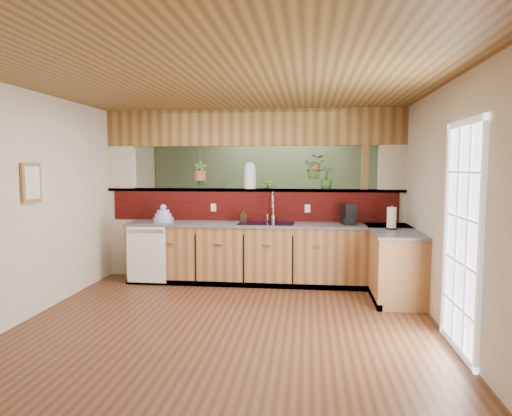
# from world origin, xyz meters

# --- Properties ---
(ground) EXTENTS (4.60, 7.00, 0.01)m
(ground) POSITION_xyz_m (0.00, 0.00, 0.00)
(ground) COLOR #522E19
(ground) RESTS_ON ground
(ceiling) EXTENTS (4.60, 7.00, 0.01)m
(ceiling) POSITION_xyz_m (0.00, 0.00, 2.60)
(ceiling) COLOR brown
(ceiling) RESTS_ON ground
(wall_back) EXTENTS (4.60, 0.02, 2.60)m
(wall_back) POSITION_xyz_m (0.00, 3.50, 1.30)
(wall_back) COLOR beige
(wall_back) RESTS_ON ground
(wall_front) EXTENTS (4.60, 0.02, 2.60)m
(wall_front) POSITION_xyz_m (0.00, -3.50, 1.30)
(wall_front) COLOR beige
(wall_front) RESTS_ON ground
(wall_left) EXTENTS (0.02, 7.00, 2.60)m
(wall_left) POSITION_xyz_m (-2.30, 0.00, 1.30)
(wall_left) COLOR beige
(wall_left) RESTS_ON ground
(wall_right) EXTENTS (0.02, 7.00, 2.60)m
(wall_right) POSITION_xyz_m (2.30, 0.00, 1.30)
(wall_right) COLOR beige
(wall_right) RESTS_ON ground
(pass_through_partition) EXTENTS (4.60, 0.21, 2.60)m
(pass_through_partition) POSITION_xyz_m (0.03, 1.35, 1.19)
(pass_through_partition) COLOR beige
(pass_through_partition) RESTS_ON ground
(pass_through_ledge) EXTENTS (4.60, 0.21, 0.04)m
(pass_through_ledge) POSITION_xyz_m (0.00, 1.35, 1.37)
(pass_through_ledge) COLOR brown
(pass_through_ledge) RESTS_ON ground
(header_beam) EXTENTS (4.60, 0.15, 0.55)m
(header_beam) POSITION_xyz_m (0.00, 1.35, 2.33)
(header_beam) COLOR brown
(header_beam) RESTS_ON ground
(sage_backwall) EXTENTS (4.55, 0.02, 2.55)m
(sage_backwall) POSITION_xyz_m (0.00, 3.48, 1.30)
(sage_backwall) COLOR #596E4B
(sage_backwall) RESTS_ON ground
(countertop) EXTENTS (4.14, 1.52, 0.90)m
(countertop) POSITION_xyz_m (0.84, 0.87, 0.45)
(countertop) COLOR brown
(countertop) RESTS_ON ground
(dishwasher) EXTENTS (0.58, 0.03, 0.82)m
(dishwasher) POSITION_xyz_m (-1.48, 0.66, 0.46)
(dishwasher) COLOR white
(dishwasher) RESTS_ON ground
(navy_sink) EXTENTS (0.82, 0.50, 0.18)m
(navy_sink) POSITION_xyz_m (0.25, 0.98, 0.82)
(navy_sink) COLOR black
(navy_sink) RESTS_ON countertop
(french_door) EXTENTS (0.06, 1.02, 2.16)m
(french_door) POSITION_xyz_m (2.27, -1.30, 1.05)
(french_door) COLOR white
(french_door) RESTS_ON ground
(framed_print) EXTENTS (0.04, 0.35, 0.45)m
(framed_print) POSITION_xyz_m (-2.27, -0.80, 1.55)
(framed_print) COLOR brown
(framed_print) RESTS_ON wall_left
(faucet) EXTENTS (0.20, 0.20, 0.46)m
(faucet) POSITION_xyz_m (0.33, 1.13, 1.15)
(faucet) COLOR #B7B7B2
(faucet) RESTS_ON countertop
(dish_stack) EXTENTS (0.30, 0.30, 0.27)m
(dish_stack) POSITION_xyz_m (-1.32, 0.99, 0.98)
(dish_stack) COLOR #A6B3D7
(dish_stack) RESTS_ON countertop
(soap_dispenser) EXTENTS (0.11, 0.12, 0.21)m
(soap_dispenser) POSITION_xyz_m (-0.11, 1.10, 1.01)
(soap_dispenser) COLOR #332012
(soap_dispenser) RESTS_ON countertop
(coffee_maker) EXTENTS (0.16, 0.27, 0.30)m
(coffee_maker) POSITION_xyz_m (1.43, 0.98, 1.04)
(coffee_maker) COLOR black
(coffee_maker) RESTS_ON countertop
(paper_towel) EXTENTS (0.15, 0.15, 0.31)m
(paper_towel) POSITION_xyz_m (1.97, 0.55, 1.04)
(paper_towel) COLOR black
(paper_towel) RESTS_ON countertop
(glass_jar) EXTENTS (0.18, 0.18, 0.41)m
(glass_jar) POSITION_xyz_m (-0.04, 1.35, 1.59)
(glass_jar) COLOR silver
(glass_jar) RESTS_ON pass_through_ledge
(ledge_plant_right) EXTENTS (0.26, 0.26, 0.36)m
(ledge_plant_right) POSITION_xyz_m (1.13, 1.35, 1.57)
(ledge_plant_right) COLOR #325E20
(ledge_plant_right) RESTS_ON pass_through_ledge
(hanging_plant_a) EXTENTS (0.23, 0.18, 0.54)m
(hanging_plant_a) POSITION_xyz_m (-0.83, 1.35, 1.75)
(hanging_plant_a) COLOR brown
(hanging_plant_a) RESTS_ON header_beam
(hanging_plant_b) EXTENTS (0.36, 0.32, 0.47)m
(hanging_plant_b) POSITION_xyz_m (0.95, 1.35, 1.88)
(hanging_plant_b) COLOR brown
(hanging_plant_b) RESTS_ON header_beam
(shelving_console) EXTENTS (1.39, 0.39, 0.92)m
(shelving_console) POSITION_xyz_m (-0.34, 3.25, 0.50)
(shelving_console) COLOR black
(shelving_console) RESTS_ON ground
(shelf_plant_a) EXTENTS (0.23, 0.16, 0.43)m
(shelf_plant_a) POSITION_xyz_m (-0.73, 3.25, 1.18)
(shelf_plant_a) COLOR #325E20
(shelf_plant_a) RESTS_ON shelving_console
(shelf_plant_b) EXTENTS (0.36, 0.36, 0.52)m
(shelf_plant_b) POSITION_xyz_m (0.04, 3.25, 1.22)
(shelf_plant_b) COLOR #325E20
(shelf_plant_b) RESTS_ON shelving_console
(floor_plant) EXTENTS (0.70, 0.63, 0.70)m
(floor_plant) POSITION_xyz_m (0.68, 2.54, 0.35)
(floor_plant) COLOR #325E20
(floor_plant) RESTS_ON ground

